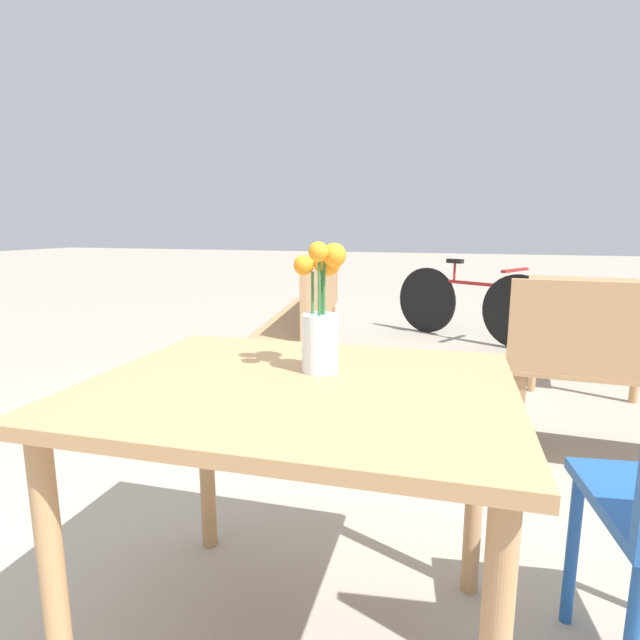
% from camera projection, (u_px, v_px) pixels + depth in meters
% --- Properties ---
extents(table_front, '(1.01, 0.83, 0.71)m').
position_uv_depth(table_front, '(299.00, 421.00, 1.17)').
color(table_front, tan).
rests_on(table_front, ground_plane).
extents(flower_vase, '(0.14, 0.14, 0.32)m').
position_uv_depth(flower_vase, '(321.00, 321.00, 1.21)').
color(flower_vase, silver).
rests_on(flower_vase, table_front).
extents(bench_near, '(0.66, 1.77, 0.85)m').
position_uv_depth(bench_near, '(311.00, 313.00, 3.53)').
color(bench_near, tan).
rests_on(bench_near, ground_plane).
extents(table_back, '(0.75, 0.75, 0.71)m').
position_uv_depth(table_back, '(584.00, 300.00, 3.34)').
color(table_back, tan).
rests_on(table_back, ground_plane).
extents(bicycle, '(1.43, 0.82, 0.76)m').
position_uv_depth(bicycle, '(469.00, 304.00, 4.73)').
color(bicycle, black).
rests_on(bicycle, ground_plane).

